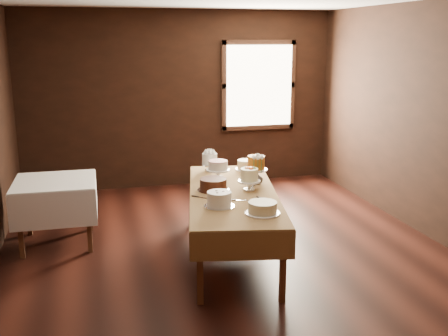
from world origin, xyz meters
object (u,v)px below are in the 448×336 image
(cake_speckled, at_px, (245,165))
(flower_vase, at_px, (257,178))
(cake_server_a, at_px, (244,200))
(cake_server_c, at_px, (224,185))
(cake_lattice, at_px, (218,170))
(cake_swirl, at_px, (219,200))
(cake_cream, at_px, (263,208))
(cake_meringue, at_px, (210,163))
(cake_chocolate, at_px, (213,185))
(display_table, at_px, (233,196))
(cake_flowers, at_px, (249,180))
(cake_caramel, at_px, (256,170))
(cake_server_e, at_px, (205,198))
(cake_server_b, at_px, (265,201))
(side_table, at_px, (55,188))
(cake_server_d, at_px, (255,184))

(cake_speckled, distance_m, flower_vase, 0.68)
(cake_server_a, distance_m, cake_server_c, 0.60)
(flower_vase, bearing_deg, cake_lattice, 137.15)
(cake_swirl, bearing_deg, cake_cream, -41.28)
(cake_server_a, bearing_deg, cake_cream, -65.64)
(cake_meringue, relative_size, cake_chocolate, 0.67)
(cake_meringue, bearing_deg, display_table, -87.40)
(cake_flowers, height_order, cake_swirl, cake_flowers)
(cake_caramel, bearing_deg, cake_server_e, -142.81)
(cake_swirl, bearing_deg, cake_server_c, 72.22)
(cake_chocolate, bearing_deg, cake_server_e, -119.79)
(cake_server_b, xyz_separation_m, cake_server_c, (-0.27, 0.68, 0.00))
(cake_speckled, bearing_deg, cake_meringue, 176.25)
(cake_server_b, relative_size, flower_vase, 1.81)
(side_table, distance_m, cake_server_b, 2.48)
(display_table, xyz_separation_m, cake_meringue, (-0.04, 0.95, 0.16))
(cake_server_d, bearing_deg, cake_cream, -158.96)
(cake_speckled, relative_size, cake_server_e, 1.20)
(cake_chocolate, relative_size, cake_flowers, 1.34)
(cake_speckled, height_order, cake_cream, cake_speckled)
(cake_lattice, relative_size, cake_chocolate, 0.90)
(cake_lattice, xyz_separation_m, cake_server_a, (0.04, -0.93, -0.09))
(cake_cream, bearing_deg, cake_speckled, 78.64)
(display_table, xyz_separation_m, cake_swirl, (-0.27, -0.47, 0.13))
(display_table, relative_size, cake_lattice, 7.81)
(cake_server_a, relative_size, cake_server_c, 1.00)
(flower_vase, bearing_deg, cake_server_d, -137.80)
(side_table, distance_m, cake_caramel, 2.34)
(cake_flowers, height_order, cake_server_e, cake_flowers)
(cake_server_e, bearing_deg, cake_server_a, 19.27)
(cake_chocolate, xyz_separation_m, cake_server_e, (-0.15, -0.26, -0.06))
(cake_lattice, xyz_separation_m, cake_server_c, (-0.02, -0.34, -0.09))
(cake_server_b, bearing_deg, cake_server_a, -124.19)
(side_table, height_order, cake_server_b, side_table)
(side_table, height_order, cake_flowers, cake_flowers)
(cake_lattice, relative_size, cake_server_c, 1.34)
(cake_server_a, relative_size, flower_vase, 1.81)
(cake_meringue, bearing_deg, cake_server_a, -87.18)
(display_table, bearing_deg, cake_server_e, -153.96)
(cake_server_b, bearing_deg, cake_meringue, 178.76)
(cake_server_e, bearing_deg, cake_server_b, 20.29)
(cake_server_a, xyz_separation_m, cake_server_e, (-0.37, 0.17, 0.00))
(cake_cream, height_order, cake_server_e, cake_cream)
(cake_server_b, distance_m, cake_server_c, 0.73)
(display_table, relative_size, cake_cream, 7.17)
(cake_chocolate, relative_size, cake_server_e, 1.48)
(cake_server_b, height_order, flower_vase, flower_vase)
(cake_swirl, bearing_deg, cake_lattice, 76.78)
(cake_cream, relative_size, cake_server_d, 1.46)
(cake_swirl, height_order, cake_cream, cake_swirl)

